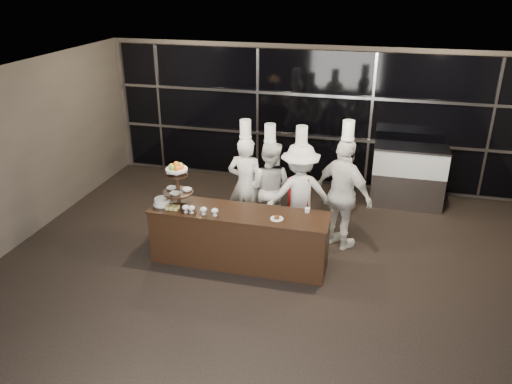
% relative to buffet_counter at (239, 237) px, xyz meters
% --- Properties ---
extents(room, '(10.00, 10.00, 10.00)m').
position_rel_buffet_counter_xyz_m(room, '(0.61, -1.37, 1.03)').
color(room, black).
rests_on(room, ground).
extents(window_wall, '(8.60, 0.10, 2.80)m').
position_rel_buffet_counter_xyz_m(window_wall, '(0.61, 3.56, 1.04)').
color(window_wall, black).
rests_on(window_wall, ground).
extents(buffet_counter, '(2.84, 0.74, 0.92)m').
position_rel_buffet_counter_xyz_m(buffet_counter, '(0.00, 0.00, 0.00)').
color(buffet_counter, black).
rests_on(buffet_counter, ground).
extents(display_stand, '(0.48, 0.48, 0.74)m').
position_rel_buffet_counter_xyz_m(display_stand, '(-1.00, -0.00, 0.87)').
color(display_stand, black).
rests_on(display_stand, buffet_counter).
extents(compotes, '(0.59, 0.11, 0.12)m').
position_rel_buffet_counter_xyz_m(compotes, '(-0.58, -0.22, 0.54)').
color(compotes, silver).
rests_on(compotes, buffet_counter).
extents(layer_cake, '(0.30, 0.30, 0.11)m').
position_rel_buffet_counter_xyz_m(layer_cake, '(-1.26, -0.05, 0.51)').
color(layer_cake, white).
rests_on(layer_cake, buffet_counter).
extents(pastry_squares, '(0.20, 0.13, 0.05)m').
position_rel_buffet_counter_xyz_m(pastry_squares, '(-1.04, -0.17, 0.48)').
color(pastry_squares, '#DCCA6C').
rests_on(pastry_squares, buffet_counter).
extents(small_plate, '(0.20, 0.20, 0.05)m').
position_rel_buffet_counter_xyz_m(small_plate, '(0.63, -0.10, 0.47)').
color(small_plate, white).
rests_on(small_plate, buffet_counter).
extents(chef_cup, '(0.08, 0.08, 0.07)m').
position_rel_buffet_counter_xyz_m(chef_cup, '(1.04, 0.25, 0.49)').
color(chef_cup, white).
rests_on(chef_cup, buffet_counter).
extents(display_case, '(1.42, 0.62, 1.24)m').
position_rel_buffet_counter_xyz_m(display_case, '(2.65, 2.93, 0.22)').
color(display_case, '#A5A5AA').
rests_on(display_case, ground).
extents(chef_a, '(0.66, 0.45, 2.08)m').
position_rel_buffet_counter_xyz_m(chef_a, '(-0.19, 1.10, 0.45)').
color(chef_a, silver).
rests_on(chef_a, ground).
extents(chef_b, '(0.92, 0.77, 2.01)m').
position_rel_buffet_counter_xyz_m(chef_b, '(0.22, 1.19, 0.40)').
color(chef_b, white).
rests_on(chef_b, ground).
extents(chef_c, '(1.32, 1.05, 2.08)m').
position_rel_buffet_counter_xyz_m(chef_c, '(0.79, 0.97, 0.43)').
color(chef_c, silver).
rests_on(chef_c, ground).
extents(chef_d, '(1.20, 1.03, 2.23)m').
position_rel_buffet_counter_xyz_m(chef_d, '(1.53, 0.95, 0.51)').
color(chef_d, white).
rests_on(chef_d, ground).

